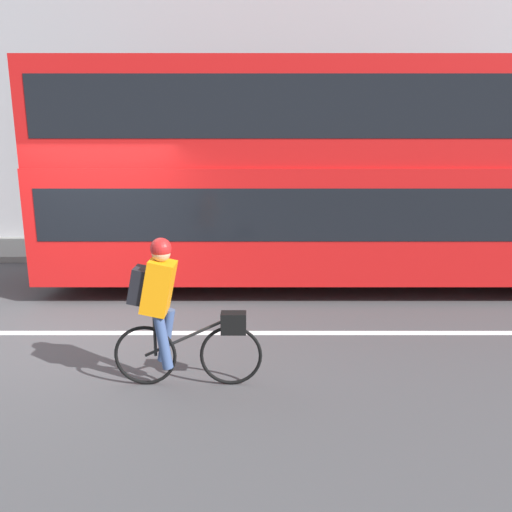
{
  "coord_description": "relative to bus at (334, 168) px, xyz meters",
  "views": [
    {
      "loc": [
        2.45,
        -6.26,
        2.5
      ],
      "look_at": [
        2.47,
        0.35,
        1.0
      ],
      "focal_mm": 35.0,
      "sensor_mm": 36.0,
      "label": 1
    }
  ],
  "objects": [
    {
      "name": "building_facade",
      "position": [
        -3.83,
        4.09,
        1.95
      ],
      "size": [
        60.0,
        0.3,
        8.06
      ],
      "color": "#9E9EA3",
      "rests_on": "ground_plane"
    },
    {
      "name": "sidewalk_curb",
      "position": [
        -3.83,
        2.78,
        -2.01
      ],
      "size": [
        60.0,
        2.32,
        0.13
      ],
      "color": "gray",
      "rests_on": "ground_plane"
    },
    {
      "name": "street_sign_post",
      "position": [
        -4.3,
        2.66,
        -0.44
      ],
      "size": [
        0.36,
        0.09,
        2.7
      ],
      "color": "#59595B",
      "rests_on": "sidewalk_curb"
    },
    {
      "name": "cyclist_on_bike",
      "position": [
        -2.25,
        -3.89,
        -1.22
      ],
      "size": [
        1.55,
        0.32,
        1.58
      ],
      "color": "black",
      "rests_on": "ground_plane"
    },
    {
      "name": "bus",
      "position": [
        0.0,
        0.0,
        0.0
      ],
      "size": [
        9.87,
        2.48,
        3.75
      ],
      "color": "black",
      "rests_on": "ground_plane"
    },
    {
      "name": "ground_plane",
      "position": [
        -3.83,
        -2.49,
        -2.08
      ],
      "size": [
        80.0,
        80.0,
        0.0
      ],
      "primitive_type": "plane",
      "color": "#424244"
    },
    {
      "name": "road_center_line",
      "position": [
        -3.83,
        -2.43,
        -2.07
      ],
      "size": [
        50.0,
        0.14,
        0.01
      ],
      "primitive_type": "cube",
      "color": "silver",
      "rests_on": "ground_plane"
    }
  ]
}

